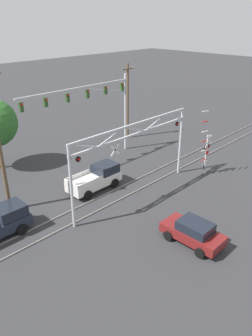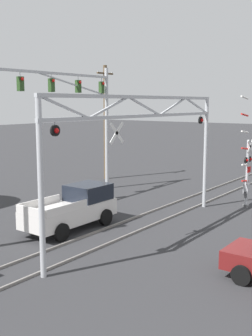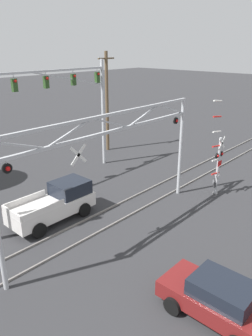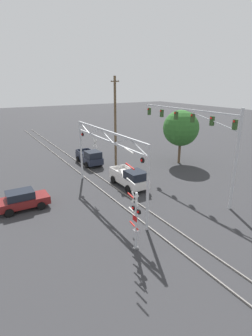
{
  "view_description": "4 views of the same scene",
  "coord_description": "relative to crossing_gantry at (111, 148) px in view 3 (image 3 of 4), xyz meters",
  "views": [
    {
      "loc": [
        -17.0,
        1.08,
        13.39
      ],
      "look_at": [
        -0.22,
        17.61,
        2.33
      ],
      "focal_mm": 35.0,
      "sensor_mm": 36.0,
      "label": 1
    },
    {
      "loc": [
        -15.2,
        6.66,
        5.82
      ],
      "look_at": [
        2.4,
        19.74,
        2.41
      ],
      "focal_mm": 45.0,
      "sensor_mm": 36.0,
      "label": 2
    },
    {
      "loc": [
        -10.56,
        6.38,
        9.06
      ],
      "look_at": [
        0.97,
        16.91,
        3.16
      ],
      "focal_mm": 35.0,
      "sensor_mm": 36.0,
      "label": 3
    },
    {
      "loc": [
        19.19,
        7.47,
        9.82
      ],
      "look_at": [
        1.99,
        17.66,
        3.3
      ],
      "focal_mm": 28.0,
      "sensor_mm": 36.0,
      "label": 4
    }
  ],
  "objects": [
    {
      "name": "sedan_waiting",
      "position": [
        -1.72,
        -6.86,
        -3.66
      ],
      "size": [
        2.08,
        4.04,
        1.57
      ],
      "color": "maroon",
      "rests_on": "ground_plane"
    },
    {
      "name": "traffic_signal_span",
      "position": [
        3.38,
        7.71,
        1.37
      ],
      "size": [
        12.26,
        0.39,
        8.09
      ],
      "color": "#B7BABF",
      "rests_on": "ground_plane"
    },
    {
      "name": "rail_track_near",
      "position": [
        0.02,
        0.28,
        -4.41
      ],
      "size": [
        80.0,
        0.08,
        0.1
      ],
      "primitive_type": "cube",
      "color": "gray",
      "rests_on": "ground_plane"
    },
    {
      "name": "rail_track_far",
      "position": [
        0.02,
        1.72,
        -4.41
      ],
      "size": [
        80.0,
        0.08,
        0.1
      ],
      "primitive_type": "cube",
      "color": "gray",
      "rests_on": "ground_plane"
    },
    {
      "name": "utility_pole_right",
      "position": [
        9.63,
        10.1,
        -0.02
      ],
      "size": [
        1.8,
        0.28,
        8.59
      ],
      "color": "brown",
      "rests_on": "ground_plane"
    },
    {
      "name": "crossing_signal_mast",
      "position": [
        7.45,
        -1.87,
        -2.42
      ],
      "size": [
        1.77,
        0.35,
        6.2
      ],
      "color": "#B7BABF",
      "rests_on": "ground_plane"
    },
    {
      "name": "crossing_gantry",
      "position": [
        0.0,
        0.0,
        0.0
      ],
      "size": [
        12.27,
        0.26,
        6.13
      ],
      "color": "#B7BABF",
      "rests_on": "ground_plane"
    },
    {
      "name": "pickup_truck_lead",
      "position": [
        -1.26,
        3.1,
        -3.51
      ],
      "size": [
        4.77,
        2.08,
        1.93
      ],
      "color": "silver",
      "rests_on": "ground_plane"
    }
  ]
}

